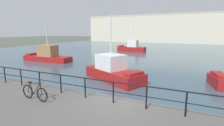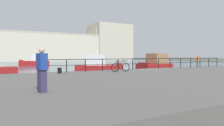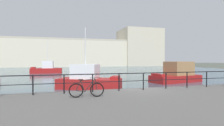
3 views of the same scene
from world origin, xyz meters
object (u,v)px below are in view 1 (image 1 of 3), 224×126
moored_white_yacht (113,71)px  parked_bicycle (35,93)px  moored_small_launch (132,47)px  harbor_building (205,27)px  moored_harbor_tender (47,55)px

moored_white_yacht → parked_bicycle: size_ratio=3.39×
moored_small_launch → parked_bicycle: bearing=100.7°
moored_white_yacht → harbor_building: bearing=106.3°
moored_small_launch → parked_bicycle: moored_small_launch is taller
harbor_building → moored_white_yacht: harbor_building is taller
moored_small_launch → harbor_building: bearing=-110.9°
moored_small_launch → moored_white_yacht: bearing=106.3°
moored_small_launch → moored_white_yacht: moored_small_launch is taller
moored_harbor_tender → harbor_building: bearing=-115.5°
moored_white_yacht → moored_harbor_tender: 13.13m
moored_small_launch → moored_white_yacht: (5.16, -21.08, -0.01)m
moored_white_yacht → moored_harbor_tender: bearing=-174.2°
harbor_building → moored_harbor_tender: size_ratio=9.90×
moored_small_launch → moored_harbor_tender: 17.85m
harbor_building → moored_white_yacht: size_ratio=11.93×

